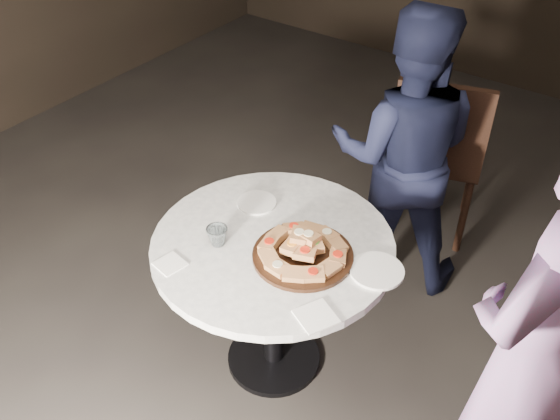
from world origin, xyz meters
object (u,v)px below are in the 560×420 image
water_glass (217,236)px  diner_navy (403,154)px  table (273,267)px  chair_far (438,148)px  diner_teal (537,348)px  serving_board (303,255)px  focaccia_pile (303,248)px

water_glass → diner_navy: size_ratio=0.06×
table → water_glass: bearing=-140.5°
table → chair_far: bearing=82.9°
chair_far → diner_navy: size_ratio=0.68×
table → chair_far: (0.16, 1.29, -0.01)m
water_glass → diner_teal: size_ratio=0.05×
water_glass → serving_board: bearing=22.7°
chair_far → diner_teal: diner_teal is taller
serving_board → diner_teal: bearing=-1.0°
diner_navy → diner_teal: (0.92, -0.91, 0.10)m
serving_board → focaccia_pile: bearing=119.8°
water_glass → diner_navy: bearing=73.8°
diner_navy → serving_board: bearing=68.0°
focaccia_pile → water_glass: (-0.32, -0.14, -0.00)m
serving_board → table: bearing=177.6°
table → focaccia_pile: focaccia_pile is taller
focaccia_pile → diner_navy: diner_navy is taller
diner_navy → diner_teal: bearing=111.8°
diner_teal → chair_far: bearing=-129.0°
focaccia_pile → chair_far: (0.01, 1.29, -0.20)m
serving_board → diner_navy: (-0.02, 0.90, -0.00)m
focaccia_pile → diner_teal: size_ratio=0.21×
serving_board → water_glass: 0.35m
table → water_glass: (-0.17, -0.14, 0.18)m
water_glass → diner_teal: (1.22, 0.12, 0.06)m
table → serving_board: serving_board is taller
serving_board → focaccia_pile: 0.04m
diner_teal → serving_board: bearing=-74.1°
chair_far → diner_navy: (-0.03, -0.40, 0.16)m
focaccia_pile → water_glass: size_ratio=4.05×
table → diner_navy: diner_navy is taller
diner_navy → diner_teal: diner_teal is taller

